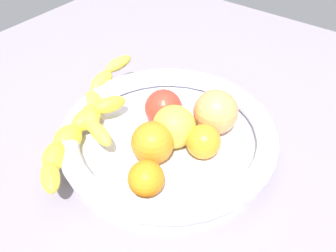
# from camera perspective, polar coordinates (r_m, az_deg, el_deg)

# --- Properties ---
(kitchen_counter) EXTENTS (1.20, 1.20, 0.03)m
(kitchen_counter) POSITION_cam_1_polar(r_m,az_deg,el_deg) (0.65, 0.00, -4.55)
(kitchen_counter) COLOR gray
(kitchen_counter) RESTS_ON ground
(fruit_bowl) EXTENTS (0.35, 0.35, 0.06)m
(fruit_bowl) POSITION_cam_1_polar(r_m,az_deg,el_deg) (0.62, 0.00, -1.66)
(fruit_bowl) COLOR silver
(fruit_bowl) RESTS_ON kitchen_counter
(banana_draped_left) EXTENTS (0.23, 0.11, 0.05)m
(banana_draped_left) POSITION_cam_1_polar(r_m,az_deg,el_deg) (0.60, -14.21, -1.72)
(banana_draped_left) COLOR yellow
(banana_draped_left) RESTS_ON fruit_bowl
(banana_draped_right) EXTENTS (0.22, 0.17, 0.05)m
(banana_draped_right) POSITION_cam_1_polar(r_m,az_deg,el_deg) (0.67, -10.53, 4.10)
(banana_draped_right) COLOR yellow
(banana_draped_right) RESTS_ON fruit_bowl
(orange_front) EXTENTS (0.05, 0.05, 0.05)m
(orange_front) POSITION_cam_1_polar(r_m,az_deg,el_deg) (0.58, 5.40, -2.36)
(orange_front) COLOR orange
(orange_front) RESTS_ON fruit_bowl
(orange_mid_left) EXTENTS (0.07, 0.07, 0.07)m
(orange_mid_left) POSITION_cam_1_polar(r_m,az_deg,el_deg) (0.57, -2.39, -2.56)
(orange_mid_left) COLOR orange
(orange_mid_left) RESTS_ON fruit_bowl
(orange_mid_right) EXTENTS (0.05, 0.05, 0.05)m
(orange_mid_right) POSITION_cam_1_polar(r_m,az_deg,el_deg) (0.53, -3.35, -7.99)
(orange_mid_right) COLOR orange
(orange_mid_right) RESTS_ON fruit_bowl
(apple_yellow) EXTENTS (0.07, 0.07, 0.07)m
(apple_yellow) POSITION_cam_1_polar(r_m,az_deg,el_deg) (0.59, 1.05, 0.01)
(apple_yellow) COLOR gold
(apple_yellow) RESTS_ON fruit_bowl
(tomato_red) EXTENTS (0.06, 0.06, 0.06)m
(tomato_red) POSITION_cam_1_polar(r_m,az_deg,el_deg) (0.63, -0.69, 2.75)
(tomato_red) COLOR red
(tomato_red) RESTS_ON fruit_bowl
(peach_blush) EXTENTS (0.07, 0.07, 0.07)m
(peach_blush) POSITION_cam_1_polar(r_m,az_deg,el_deg) (0.62, 7.26, 2.13)
(peach_blush) COLOR #EC9D59
(peach_blush) RESTS_ON fruit_bowl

